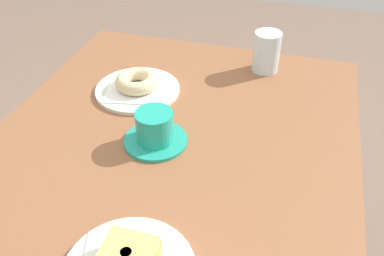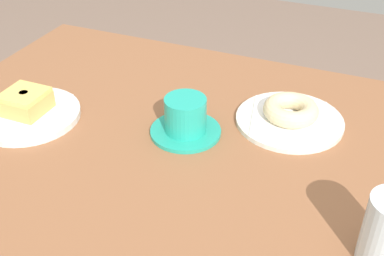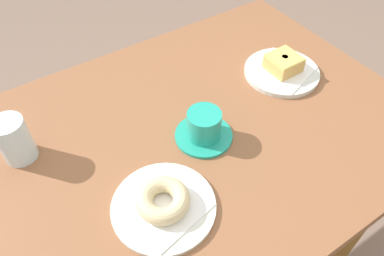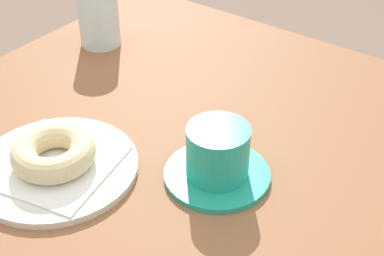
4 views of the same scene
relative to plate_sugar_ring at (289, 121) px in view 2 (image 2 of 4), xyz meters
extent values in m
cube|color=brown|center=(-0.21, -0.15, -0.02)|extent=(1.05, 0.81, 0.04)
cylinder|color=olive|center=(-0.65, 0.17, -0.41)|extent=(0.06, 0.06, 0.73)
cylinder|color=olive|center=(0.23, 0.17, -0.41)|extent=(0.06, 0.06, 0.73)
cylinder|color=silver|center=(0.00, 0.00, 0.00)|extent=(0.22, 0.22, 0.01)
cube|color=white|center=(0.00, 0.00, 0.01)|extent=(0.18, 0.18, 0.00)
torus|color=beige|center=(0.00, 0.00, 0.03)|extent=(0.11, 0.11, 0.04)
cylinder|color=silver|center=(-0.50, -0.19, 0.00)|extent=(0.21, 0.21, 0.01)
cube|color=white|center=(-0.50, -0.19, 0.01)|extent=(0.19, 0.19, 0.00)
cube|color=tan|center=(-0.50, -0.19, 0.03)|extent=(0.08, 0.08, 0.04)
cube|color=#EFCA64|center=(-0.50, -0.19, 0.05)|extent=(0.08, 0.08, 0.01)
cylinder|color=tan|center=(-0.50, -0.19, 0.05)|extent=(0.02, 0.02, 0.00)
cylinder|color=teal|center=(-0.18, -0.12, 0.00)|extent=(0.14, 0.14, 0.01)
cylinder|color=teal|center=(-0.18, -0.12, 0.04)|extent=(0.08, 0.08, 0.07)
cylinder|color=black|center=(-0.18, -0.12, 0.07)|extent=(0.07, 0.07, 0.00)
camera|label=1|loc=(-0.84, -0.39, 0.58)|focal=38.70mm
camera|label=2|loc=(0.14, -0.84, 0.55)|focal=45.68mm
camera|label=3|loc=(0.17, 0.36, 0.68)|focal=34.65mm
camera|label=4|loc=(-0.49, 0.36, 0.49)|focal=52.63mm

